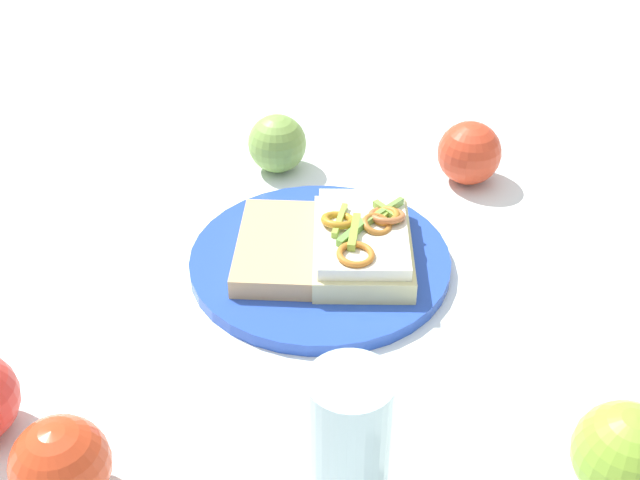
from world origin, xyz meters
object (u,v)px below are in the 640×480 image
plate (320,261)px  sandwich (363,241)px  apple_1 (277,143)px  apple_3 (469,153)px  apple_2 (61,465)px  drinking_glass (349,441)px  bread_slice_side (278,247)px  apple_0 (625,454)px

plate → sandwich: sandwich is taller
apple_1 → apple_3: (-0.21, 0.09, 0.00)m
sandwich → apple_2: (0.31, 0.20, 0.00)m
plate → sandwich: (-0.04, 0.01, 0.03)m
apple_3 → drinking_glass: size_ratio=0.60×
apple_1 → sandwich: bearing=98.3°
apple_1 → apple_2: apple_2 is taller
plate → apple_3: (-0.22, -0.11, 0.03)m
sandwich → bread_slice_side: bearing=-90.1°
apple_0 → apple_1: apple_0 is taller
plate → apple_0: 0.36m
drinking_glass → apple_1: bearing=-99.1°
apple_0 → apple_2: size_ratio=1.05×
sandwich → bread_slice_side: (0.08, -0.03, -0.01)m
sandwich → apple_1: size_ratio=2.50×
plate → drinking_glass: bearing=76.6°
plate → apple_0: bearing=111.7°
sandwich → drinking_glass: (0.11, 0.26, 0.03)m
sandwich → drinking_glass: size_ratio=1.42×
plate → drinking_glass: 0.29m
plate → apple_2: size_ratio=3.58×
apple_2 → apple_3: same height
sandwich → apple_3: (-0.18, -0.12, 0.00)m
apple_0 → apple_2: (0.40, -0.12, -0.00)m
bread_slice_side → drinking_glass: bearing=15.9°
apple_1 → apple_3: apple_3 is taller
sandwich → apple_0: bearing=34.4°
sandwich → apple_1: bearing=-153.3°
bread_slice_side → apple_0: bearing=47.5°
plate → bread_slice_side: size_ratio=1.88×
bread_slice_side → apple_2: apple_2 is taller
apple_1 → apple_3: bearing=155.7°
drinking_glass → sandwich: bearing=-112.2°
bread_slice_side → apple_0: (-0.17, 0.34, 0.02)m
sandwich → bread_slice_side: 0.09m
sandwich → drinking_glass: drinking_glass is taller
bread_slice_side → drinking_glass: 0.29m
plate → apple_3: size_ratio=3.58×
bread_slice_side → drinking_glass: drinking_glass is taller
apple_2 → apple_1: bearing=-123.9°
apple_3 → drinking_glass: 0.47m
bread_slice_side → plate: bearing=92.5°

